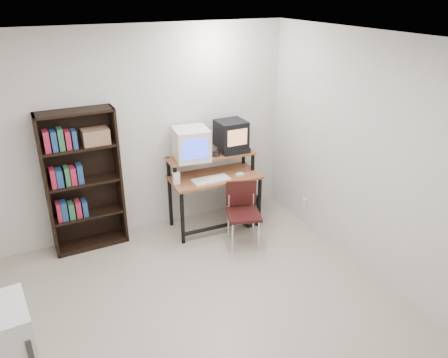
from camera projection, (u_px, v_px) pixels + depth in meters
name	position (u px, v px, depth m)	size (l,w,h in m)	color
floor	(203.00, 319.00, 4.28)	(4.00, 4.00, 0.01)	#B1A592
ceiling	(196.00, 43.00, 3.22)	(4.00, 4.00, 0.01)	white
back_wall	(137.00, 134.00, 5.40)	(4.00, 0.01, 2.60)	beige
right_wall	(377.00, 162.00, 4.54)	(0.01, 4.00, 2.60)	beige
computer_desk	(214.00, 179.00, 5.67)	(1.17, 0.61, 0.98)	brown
crt_monitor	(191.00, 144.00, 5.46)	(0.47, 0.47, 0.40)	silver
vcr	(234.00, 150.00, 5.72)	(0.36, 0.26, 0.08)	black
crt_tv	(231.00, 134.00, 5.67)	(0.37, 0.37, 0.34)	black
cd_spindle	(215.00, 155.00, 5.60)	(0.12, 0.12, 0.05)	#26262B
keyboard	(211.00, 180.00, 5.50)	(0.47, 0.21, 0.04)	silver
mousepad	(241.00, 176.00, 5.66)	(0.22, 0.18, 0.01)	black
mouse	(240.00, 174.00, 5.65)	(0.10, 0.06, 0.03)	white
desk_speaker	(176.00, 178.00, 5.39)	(0.08, 0.07, 0.17)	silver
pc_tower	(244.00, 206.00, 5.99)	(0.20, 0.45, 0.42)	black
school_chair	(243.00, 208.00, 5.36)	(0.50, 0.50, 0.79)	black
bookshelf	(83.00, 179.00, 5.15)	(0.87, 0.31, 1.73)	black
mini_fridge	(0.00, 357.00, 3.28)	(0.55, 0.55, 0.85)	white
wall_outlet	(304.00, 203.00, 5.89)	(0.02, 0.08, 0.12)	beige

